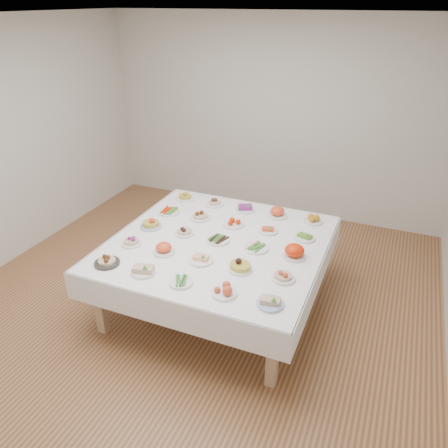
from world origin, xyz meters
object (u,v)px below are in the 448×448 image
at_px(display_table, 218,248).
at_px(dish_12, 218,239).
at_px(dish_0, 106,258).
at_px(dish_24, 313,219).

bearing_deg(display_table, dish_12, 130.91).
bearing_deg(dish_0, display_table, 45.08).
distance_m(display_table, dish_24, 1.12).
bearing_deg(dish_12, dish_0, -134.40).
bearing_deg(dish_24, dish_0, -134.83).
distance_m(dish_12, dish_24, 1.11).
relative_size(dish_0, dish_24, 1.17).
height_order(dish_0, dish_12, dish_0).
distance_m(dish_0, dish_12, 1.10).
bearing_deg(dish_0, dish_24, 45.17).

